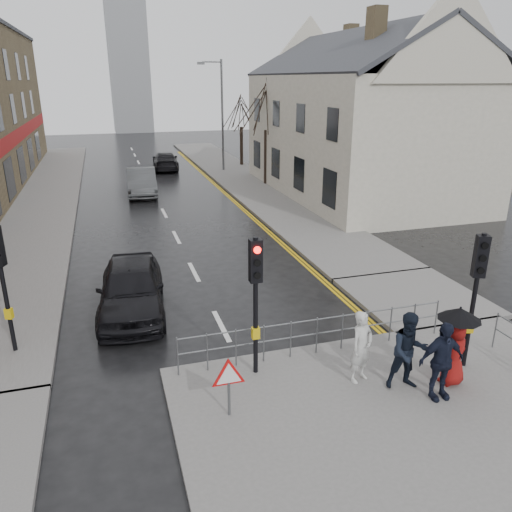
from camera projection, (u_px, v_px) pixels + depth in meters
ground at (250, 382)px, 11.84m from camera, size 120.00×120.00×0.00m
near_pavement at (453, 454)px, 9.48m from camera, size 10.00×9.00×0.14m
left_pavement at (45, 194)px, 30.77m from camera, size 4.00×44.00×0.14m
right_pavement at (240, 177)px, 36.13m from camera, size 4.00×40.00×0.14m
pavement_bridge_right at (415, 297)px, 16.30m from camera, size 4.00×4.20×0.14m
building_right_cream at (358, 115)px, 29.74m from camera, size 9.00×16.40×10.10m
church_tower at (128, 61)px, 65.11m from camera, size 5.00×5.00×18.00m
traffic_signal_near_left at (256, 283)px, 11.24m from camera, size 0.28×0.27×3.40m
traffic_signal_near_right at (477, 278)px, 11.53m from camera, size 0.34×0.33×3.40m
traffic_signal_far_left at (0, 267)px, 12.22m from camera, size 0.34×0.33×3.40m
guard_railing_front at (317, 328)px, 12.62m from camera, size 7.14×0.04×1.00m
warning_sign at (229, 378)px, 10.18m from camera, size 0.80×0.07×1.35m
street_lamp at (220, 108)px, 37.09m from camera, size 1.83×0.25×8.00m
tree_near at (266, 106)px, 31.99m from camera, size 2.40×2.40×6.58m
tree_far at (241, 110)px, 39.58m from camera, size 2.40×2.40×5.64m
pedestrian_a at (361, 347)px, 11.42m from camera, size 0.75×0.63×1.74m
pedestrian_b at (409, 351)px, 11.13m from camera, size 1.02×0.87×1.85m
pedestrian_with_umbrella at (456, 341)px, 11.23m from camera, size 0.96×0.96×1.91m
pedestrian_d at (441, 361)px, 10.78m from camera, size 1.08×0.48×1.82m
car_parked at (131, 288)px, 15.13m from camera, size 2.32×4.93×1.63m
car_mid at (142, 182)px, 30.69m from camera, size 1.96×4.94×1.60m
car_far at (165, 161)px, 39.18m from camera, size 2.33×4.89×1.38m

